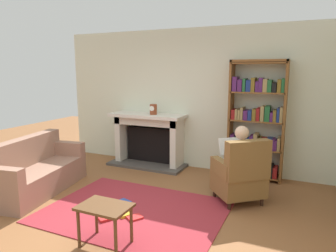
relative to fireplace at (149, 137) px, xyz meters
name	(u,v)px	position (x,y,z in m)	size (l,w,h in m)	color
ground	(123,221)	(0.81, -2.30, -0.56)	(14.00, 14.00, 0.00)	brown
back_wall	(192,99)	(0.81, 0.25, 0.79)	(5.60, 0.10, 2.70)	silver
area_rug	(134,211)	(0.81, -2.00, -0.56)	(2.40, 1.80, 0.01)	maroon
fireplace	(149,137)	(0.00, 0.00, 0.00)	(1.56, 0.64, 1.06)	#4C4742
mantel_clock	(153,109)	(0.15, -0.10, 0.60)	(0.14, 0.14, 0.20)	brown
bookshelf	(256,122)	(2.09, 0.03, 0.45)	(0.95, 0.32, 2.09)	brown
armchair_reading	(241,175)	(2.07, -1.13, -0.14)	(0.89, 0.89, 0.97)	#331E14
seated_reader	(237,160)	(2.00, -1.04, 0.06)	(0.57, 0.59, 1.14)	white
sofa_floral	(35,172)	(-0.98, -2.03, -0.24)	(1.00, 1.80, 0.85)	#996F5B
side_table	(105,212)	(0.94, -2.84, -0.17)	(0.56, 0.39, 0.46)	brown
scattered_books	(120,212)	(0.68, -2.17, -0.54)	(0.60, 0.72, 0.04)	gold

